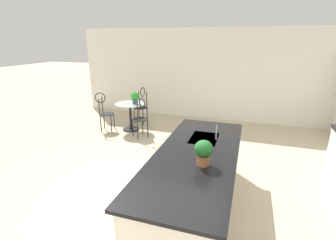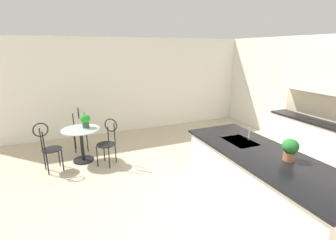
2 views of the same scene
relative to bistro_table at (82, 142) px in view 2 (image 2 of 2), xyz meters
name	(u,v)px [view 2 (image 2 of 2)]	position (x,y,z in m)	size (l,w,h in m)	color
ground_plane	(201,210)	(2.52, 1.54, -0.45)	(40.00, 40.00, 0.00)	beige
wall_left_window	(129,86)	(-1.74, 1.54, 0.90)	(0.12, 7.80, 2.70)	silver
kitchen_island	(261,181)	(2.82, 2.39, 0.02)	(2.80, 1.06, 0.92)	white
back_counter_run	(324,142)	(2.12, 4.74, 0.05)	(2.44, 0.64, 1.52)	white
upper_cabinet_run	(336,75)	(2.12, 4.72, 1.45)	(2.40, 0.36, 0.76)	white
bistro_table	(82,142)	(0.00, 0.00, 0.00)	(0.80, 0.80, 0.74)	black
chair_near_window	(48,145)	(0.24, -0.64, 0.13)	(0.46, 0.52, 1.04)	black
chair_by_island	(80,127)	(-0.70, 0.02, 0.13)	(0.49, 0.40, 1.04)	black
chair_toward_desk	(108,140)	(0.43, 0.50, 0.13)	(0.53, 0.53, 1.04)	black
sink_faucet	(249,133)	(2.27, 2.57, 0.58)	(0.02, 0.02, 0.22)	#B2B5BA
potted_plant_on_table	(85,120)	(-0.07, 0.12, 0.46)	(0.21, 0.21, 0.30)	#385147
potted_plant_counter_near	(290,148)	(3.12, 2.53, 0.65)	(0.22, 0.22, 0.31)	#9E603D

